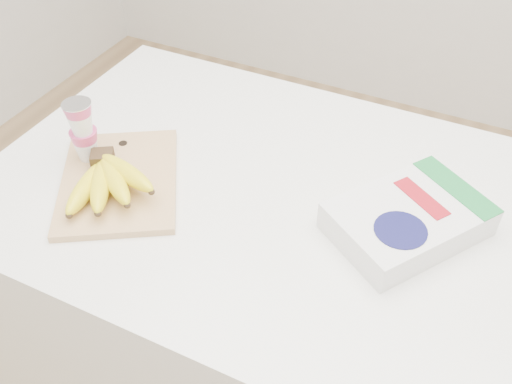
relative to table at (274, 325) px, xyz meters
The scene contains 6 objects.
room 0.86m from the table, ahead, with size 4.00×4.00×4.00m.
table is the anchor object (origin of this frame).
cutting_board 0.61m from the table, 159.09° to the right, with size 0.25×0.34×0.02m, color #DEB87A.
bananas 0.64m from the table, 152.43° to the right, with size 0.21×0.21×0.07m.
yogurt_stack 0.73m from the table, 167.33° to the right, with size 0.07×0.07×0.15m.
cereal_box 0.59m from the table, ahead, with size 0.33×0.36×0.07m.
Camera 1 is at (0.36, -0.84, 1.80)m, focal length 40.00 mm.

